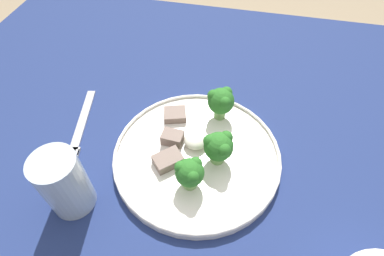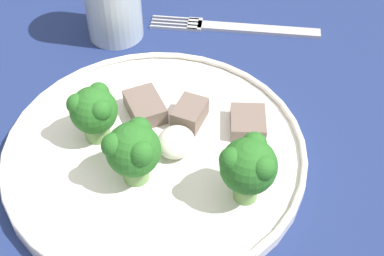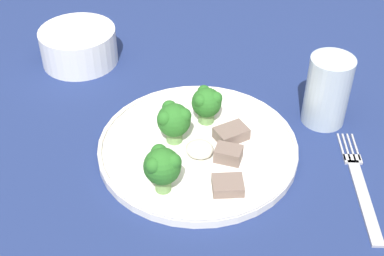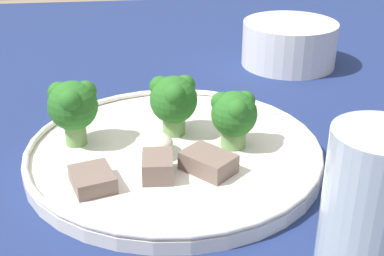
# 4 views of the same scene
# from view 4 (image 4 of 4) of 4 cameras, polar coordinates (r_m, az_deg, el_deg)

# --- Properties ---
(table) EXTENTS (1.25, 1.07, 0.74)m
(table) POSITION_cam_4_polar(r_m,az_deg,el_deg) (0.60, 1.08, -8.79)
(table) COLOR navy
(table) RESTS_ON ground_plane
(dinner_plate) EXTENTS (0.28, 0.28, 0.02)m
(dinner_plate) POSITION_cam_4_polar(r_m,az_deg,el_deg) (0.50, -1.95, -2.61)
(dinner_plate) COLOR white
(dinner_plate) RESTS_ON table
(cream_bowl) EXTENTS (0.13, 0.13, 0.06)m
(cream_bowl) POSITION_cam_4_polar(r_m,az_deg,el_deg) (0.76, 10.31, 8.74)
(cream_bowl) COLOR white
(cream_bowl) RESTS_ON table
(drinking_glass) EXTENTS (0.06, 0.06, 0.11)m
(drinking_glass) POSITION_cam_4_polar(r_m,az_deg,el_deg) (0.37, 18.38, -8.48)
(drinking_glass) COLOR #B2C1CC
(drinking_glass) RESTS_ON table
(broccoli_floret_near_rim_left) EXTENTS (0.04, 0.04, 0.05)m
(broccoli_floret_near_rim_left) POSITION_cam_4_polar(r_m,az_deg,el_deg) (0.49, 4.52, 1.47)
(broccoli_floret_near_rim_left) COLOR #709E56
(broccoli_floret_near_rim_left) RESTS_ON dinner_plate
(broccoli_floret_center_left) EXTENTS (0.05, 0.05, 0.06)m
(broccoli_floret_center_left) POSITION_cam_4_polar(r_m,az_deg,el_deg) (0.52, -1.98, 3.06)
(broccoli_floret_center_left) COLOR #709E56
(broccoli_floret_center_left) RESTS_ON dinner_plate
(broccoli_floret_back_left) EXTENTS (0.05, 0.05, 0.06)m
(broccoli_floret_back_left) POSITION_cam_4_polar(r_m,az_deg,el_deg) (0.51, -12.59, 2.37)
(broccoli_floret_back_left) COLOR #709E56
(broccoli_floret_back_left) RESTS_ON dinner_plate
(meat_slice_front_slice) EXTENTS (0.04, 0.03, 0.02)m
(meat_slice_front_slice) POSITION_cam_4_polar(r_m,az_deg,el_deg) (0.46, -3.67, -4.11)
(meat_slice_front_slice) COLOR #756056
(meat_slice_front_slice) RESTS_ON dinner_plate
(meat_slice_middle_slice) EXTENTS (0.05, 0.04, 0.01)m
(meat_slice_middle_slice) POSITION_cam_4_polar(r_m,az_deg,el_deg) (0.45, -10.56, -5.39)
(meat_slice_middle_slice) COLOR #756056
(meat_slice_middle_slice) RESTS_ON dinner_plate
(meat_slice_rear_slice) EXTENTS (0.05, 0.05, 0.02)m
(meat_slice_rear_slice) POSITION_cam_4_polar(r_m,az_deg,el_deg) (0.46, 1.75, -3.67)
(meat_slice_rear_slice) COLOR #756056
(meat_slice_rear_slice) RESTS_ON dinner_plate
(sauce_dollop) EXTENTS (0.04, 0.03, 0.02)m
(sauce_dollop) POSITION_cam_4_polar(r_m,az_deg,el_deg) (0.49, -4.00, -1.74)
(sauce_dollop) COLOR silver
(sauce_dollop) RESTS_ON dinner_plate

